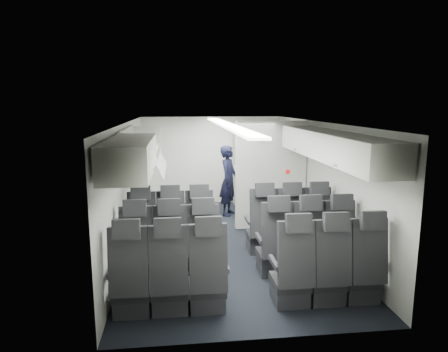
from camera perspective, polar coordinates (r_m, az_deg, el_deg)
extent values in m
cube|color=black|center=(7.28, 0.37, -9.55)|extent=(3.40, 6.00, 0.01)
cube|color=silver|center=(6.85, 0.39, 7.65)|extent=(3.40, 6.00, 0.01)
cube|color=silver|center=(9.93, -1.76, 2.26)|extent=(3.40, 0.01, 2.15)
cube|color=silver|center=(4.13, 5.60, -9.49)|extent=(3.40, 0.01, 2.15)
cube|color=silver|center=(6.99, -13.59, -1.48)|extent=(0.01, 6.00, 2.15)
cube|color=silver|center=(7.39, 13.59, -0.85)|extent=(0.01, 6.00, 2.15)
cube|color=white|center=(6.85, 0.39, 7.32)|extent=(0.25, 5.52, 0.03)
cube|color=black|center=(6.74, -11.36, -8.94)|extent=(0.44, 0.46, 0.12)
cube|color=#2D2D33|center=(6.79, -11.31, -10.22)|extent=(0.42, 0.42, 0.22)
cube|color=black|center=(6.39, -11.66, -5.78)|extent=(0.44, 0.20, 0.80)
cube|color=black|center=(6.25, -11.83, -2.38)|extent=(0.30, 0.12, 0.23)
cube|color=#2D2D33|center=(6.65, -13.37, -6.76)|extent=(0.05, 0.40, 0.06)
cube|color=#2D2D33|center=(6.61, -9.55, -6.72)|extent=(0.05, 0.40, 0.06)
cube|color=black|center=(6.71, -7.48, -8.89)|extent=(0.44, 0.46, 0.12)
cube|color=#2D2D33|center=(6.77, -7.45, -10.17)|extent=(0.42, 0.42, 0.22)
cube|color=black|center=(6.37, -7.60, -5.72)|extent=(0.44, 0.20, 0.80)
cube|color=black|center=(6.22, -7.69, -2.30)|extent=(0.30, 0.12, 0.23)
cube|color=#2D2D33|center=(6.61, -9.46, -6.71)|extent=(0.05, 0.40, 0.06)
cube|color=#2D2D33|center=(6.60, -5.62, -6.64)|extent=(0.05, 0.40, 0.06)
cube|color=black|center=(6.72, -3.60, -8.80)|extent=(0.44, 0.46, 0.12)
cube|color=#2D2D33|center=(6.78, -3.58, -10.08)|extent=(0.42, 0.42, 0.22)
cube|color=black|center=(6.38, -3.54, -5.63)|extent=(0.44, 0.20, 0.80)
cube|color=black|center=(6.23, -3.55, -2.21)|extent=(0.30, 0.12, 0.23)
cube|color=#2D2D33|center=(6.60, -5.53, -6.64)|extent=(0.05, 0.40, 0.06)
cube|color=#2D2D33|center=(6.62, -1.70, -6.54)|extent=(0.05, 0.40, 0.06)
cube|color=black|center=(6.85, 5.21, -8.45)|extent=(0.44, 0.46, 0.12)
cube|color=#2D2D33|center=(6.90, 5.19, -9.71)|extent=(0.42, 0.42, 0.22)
cube|color=black|center=(6.51, 5.68, -5.31)|extent=(0.44, 0.20, 0.80)
cube|color=black|center=(6.37, 5.84, -1.97)|extent=(0.30, 0.12, 0.23)
cube|color=#2D2D33|center=(6.70, 3.45, -6.35)|extent=(0.05, 0.40, 0.06)
cube|color=#2D2D33|center=(6.79, 7.13, -6.19)|extent=(0.05, 0.40, 0.06)
cube|color=black|center=(6.95, 8.88, -8.24)|extent=(0.44, 0.46, 0.12)
cube|color=#2D2D33|center=(7.01, 8.85, -9.48)|extent=(0.42, 0.42, 0.22)
cube|color=black|center=(6.62, 9.50, -5.14)|extent=(0.44, 0.20, 0.80)
cube|color=black|center=(6.48, 9.73, -1.85)|extent=(0.30, 0.12, 0.23)
cube|color=#2D2D33|center=(6.79, 7.22, -6.19)|extent=(0.05, 0.40, 0.06)
cube|color=#2D2D33|center=(6.91, 10.78, -6.00)|extent=(0.05, 0.40, 0.06)
cube|color=black|center=(7.09, 12.42, -8.01)|extent=(0.44, 0.46, 0.12)
cube|color=#2D2D33|center=(7.14, 12.37, -9.23)|extent=(0.42, 0.42, 0.22)
cube|color=black|center=(6.76, 13.18, -4.96)|extent=(0.44, 0.20, 0.80)
cube|color=black|center=(6.62, 13.47, -1.73)|extent=(0.30, 0.12, 0.23)
cube|color=#2D2D33|center=(6.91, 10.86, -6.00)|extent=(0.05, 0.40, 0.06)
cube|color=#2D2D33|center=(7.05, 14.29, -5.80)|extent=(0.05, 0.40, 0.06)
cube|color=black|center=(5.90, -12.05, -11.82)|extent=(0.44, 0.46, 0.12)
cube|color=#2D2D33|center=(5.96, -11.99, -13.24)|extent=(0.42, 0.42, 0.22)
cube|color=black|center=(5.54, -12.44, -8.36)|extent=(0.44, 0.20, 0.80)
cube|color=black|center=(5.38, -12.65, -4.48)|extent=(0.30, 0.12, 0.23)
cube|color=#2D2D33|center=(5.80, -14.38, -9.36)|extent=(0.05, 0.40, 0.06)
cube|color=#2D2D33|center=(5.75, -9.98, -9.34)|extent=(0.05, 0.40, 0.06)
cube|color=black|center=(5.87, -7.58, -11.78)|extent=(0.44, 0.46, 0.12)
cube|color=#2D2D33|center=(5.93, -7.55, -13.21)|extent=(0.42, 0.42, 0.22)
cube|color=black|center=(5.51, -7.73, -8.30)|extent=(0.44, 0.20, 0.80)
cube|color=black|center=(5.35, -7.84, -4.41)|extent=(0.30, 0.12, 0.23)
cube|color=#2D2D33|center=(5.75, -9.88, -9.33)|extent=(0.05, 0.40, 0.06)
cube|color=#2D2D33|center=(5.74, -5.43, -9.26)|extent=(0.05, 0.40, 0.06)
cube|color=black|center=(5.88, -3.10, -11.67)|extent=(0.44, 0.46, 0.12)
cube|color=#2D2D33|center=(5.94, -3.09, -13.10)|extent=(0.42, 0.42, 0.22)
cube|color=black|center=(5.52, -3.00, -8.19)|extent=(0.44, 0.20, 0.80)
cube|color=black|center=(5.36, -3.01, -4.30)|extent=(0.30, 0.12, 0.23)
cube|color=#2D2D33|center=(5.74, -5.33, -9.25)|extent=(0.05, 0.40, 0.06)
cube|color=#2D2D33|center=(5.77, -0.90, -9.12)|extent=(0.05, 0.40, 0.06)
cube|color=black|center=(6.03, 7.00, -11.17)|extent=(0.44, 0.46, 0.12)
cube|color=#2D2D33|center=(6.09, 6.97, -12.57)|extent=(0.42, 0.42, 0.22)
cube|color=black|center=(5.67, 7.63, -7.74)|extent=(0.44, 0.20, 0.80)
cube|color=black|center=(5.52, 7.86, -3.94)|extent=(0.30, 0.12, 0.23)
cube|color=#2D2D33|center=(5.86, 5.02, -8.86)|extent=(0.05, 0.40, 0.06)
cube|color=#2D2D33|center=(5.96, 9.21, -8.62)|extent=(0.05, 0.40, 0.06)
cube|color=black|center=(6.15, 11.16, -10.86)|extent=(0.44, 0.46, 0.12)
cube|color=#2D2D33|center=(6.20, 11.11, -12.24)|extent=(0.42, 0.42, 0.22)
cube|color=black|center=(5.80, 11.98, -7.47)|extent=(0.44, 0.20, 0.80)
cube|color=black|center=(5.65, 12.29, -3.76)|extent=(0.30, 0.12, 0.23)
cube|color=#2D2D33|center=(5.96, 9.31, -8.61)|extent=(0.05, 0.40, 0.06)
cube|color=#2D2D33|center=(6.09, 13.33, -8.33)|extent=(0.05, 0.40, 0.06)
cube|color=black|center=(6.29, 15.13, -10.51)|extent=(0.44, 0.46, 0.12)
cube|color=#2D2D33|center=(6.35, 15.06, -11.86)|extent=(0.42, 0.42, 0.22)
cube|color=black|center=(5.96, 16.12, -7.19)|extent=(0.44, 0.20, 0.80)
cube|color=black|center=(5.81, 16.51, -3.56)|extent=(0.30, 0.12, 0.23)
cube|color=#2D2D33|center=(6.10, 13.42, -8.33)|extent=(0.05, 0.40, 0.06)
cube|color=#2D2D33|center=(6.26, 17.24, -8.02)|extent=(0.05, 0.40, 0.06)
cube|color=black|center=(5.08, -13.00, -15.63)|extent=(0.44, 0.46, 0.12)
cube|color=#2D2D33|center=(5.15, -12.92, -17.23)|extent=(0.42, 0.42, 0.22)
cube|color=black|center=(4.70, -13.51, -11.86)|extent=(0.44, 0.20, 0.80)
cube|color=black|center=(4.52, -13.80, -7.39)|extent=(0.30, 0.12, 0.23)
cube|color=#2D2D33|center=(4.97, -15.76, -12.83)|extent=(0.05, 0.40, 0.06)
cube|color=#2D2D33|center=(4.92, -10.56, -12.86)|extent=(0.05, 0.40, 0.06)
cube|color=black|center=(5.05, -7.72, -15.62)|extent=(0.44, 0.46, 0.12)
cube|color=#2D2D33|center=(5.12, -7.68, -17.23)|extent=(0.42, 0.42, 0.22)
cube|color=black|center=(4.67, -7.90, -11.83)|extent=(0.44, 0.20, 0.80)
cube|color=black|center=(4.48, -8.04, -7.32)|extent=(0.30, 0.12, 0.23)
cube|color=#2D2D33|center=(4.92, -10.44, -12.86)|extent=(0.05, 0.40, 0.06)
cube|color=#2D2D33|center=(4.91, -5.17, -12.78)|extent=(0.05, 0.40, 0.06)
cube|color=black|center=(5.06, -2.43, -15.48)|extent=(0.44, 0.46, 0.12)
cube|color=#2D2D33|center=(5.13, -2.41, -17.09)|extent=(0.42, 0.42, 0.22)
cube|color=black|center=(4.68, -2.26, -11.68)|extent=(0.44, 0.20, 0.80)
cube|color=black|center=(4.49, -2.25, -7.19)|extent=(0.30, 0.12, 0.23)
cube|color=#2D2D33|center=(4.91, -5.05, -12.77)|extent=(0.05, 0.40, 0.06)
cube|color=#2D2D33|center=(4.93, 0.18, -12.58)|extent=(0.05, 0.40, 0.06)
cube|color=black|center=(5.23, 9.40, -14.71)|extent=(0.44, 0.46, 0.12)
cube|color=#2D2D33|center=(5.30, 9.35, -16.28)|extent=(0.42, 0.42, 0.22)
cube|color=black|center=(4.86, 10.29, -10.97)|extent=(0.44, 0.20, 0.80)
cube|color=black|center=(4.68, 10.62, -6.62)|extent=(0.30, 0.12, 0.23)
cube|color=#2D2D33|center=(5.04, 7.13, -12.18)|extent=(0.05, 0.40, 0.06)
cube|color=#2D2D33|center=(5.15, 11.99, -11.79)|extent=(0.05, 0.40, 0.06)
cube|color=black|center=(5.36, 14.17, -14.23)|extent=(0.44, 0.46, 0.12)
cube|color=#2D2D33|center=(5.43, 14.10, -15.77)|extent=(0.42, 0.42, 0.22)
cube|color=black|center=(5.00, 15.31, -10.54)|extent=(0.44, 0.20, 0.80)
cube|color=black|center=(4.83, 15.75, -6.30)|extent=(0.30, 0.12, 0.23)
cube|color=#2D2D33|center=(5.16, 12.10, -11.78)|extent=(0.05, 0.40, 0.06)
cube|color=#2D2D33|center=(5.31, 16.69, -11.34)|extent=(0.05, 0.40, 0.06)
cube|color=black|center=(5.53, 18.66, -13.69)|extent=(0.44, 0.46, 0.12)
cube|color=#2D2D33|center=(5.60, 18.56, -15.18)|extent=(0.42, 0.42, 0.22)
cube|color=black|center=(5.19, 20.00, -10.06)|extent=(0.44, 0.20, 0.80)
cube|color=black|center=(5.02, 20.53, -5.96)|extent=(0.30, 0.12, 0.23)
cube|color=#2D2D33|center=(5.31, 16.79, -11.33)|extent=(0.05, 0.40, 0.06)
cube|color=#2D2D33|center=(5.50, 21.08, -10.84)|extent=(0.05, 0.40, 0.06)
cube|color=silver|center=(4.86, -13.21, 2.83)|extent=(0.52, 1.80, 0.40)
cylinder|color=slate|center=(4.86, -10.21, 1.04)|extent=(0.04, 0.10, 0.04)
cube|color=#9E9E93|center=(6.61, -11.48, 3.09)|extent=(0.52, 1.70, 0.04)
cube|color=silver|center=(6.62, -13.79, 4.74)|extent=(0.06, 1.70, 0.44)
cube|color=silver|center=(5.77, -12.21, 4.02)|extent=(0.52, 0.04, 0.40)
cube|color=silver|center=(7.42, -11.02, 5.42)|extent=(0.52, 0.04, 0.40)
cube|color=silver|center=(6.61, -9.28, 2.19)|extent=(0.21, 1.61, 0.38)
cube|color=silver|center=(5.33, 18.31, 3.22)|extent=(0.52, 1.80, 0.40)
cylinder|color=slate|center=(5.25, 15.74, 1.49)|extent=(0.04, 0.10, 0.04)
cube|color=silver|center=(6.94, 12.24, 5.05)|extent=(0.52, 1.70, 0.40)
cylinder|color=slate|center=(6.88, 10.22, 3.74)|extent=(0.04, 0.10, 0.04)
cube|color=silver|center=(7.93, 6.71, 0.13)|extent=(1.40, 0.12, 2.13)
cube|color=white|center=(7.74, 6.01, 5.16)|extent=(0.24, 0.01, 0.10)
cube|color=red|center=(7.72, 5.66, 5.15)|extent=(0.13, 0.01, 0.04)
cube|color=red|center=(7.75, 6.75, 5.15)|extent=(0.05, 0.01, 0.03)
cylinder|color=white|center=(7.93, 9.08, 0.62)|extent=(0.11, 0.01, 0.11)
cylinder|color=red|center=(7.93, 9.10, 0.61)|extent=(0.09, 0.01, 0.09)
cube|color=#939399|center=(9.80, 3.93, 1.39)|extent=(0.85, 0.50, 1.90)
cube|color=#3F3F42|center=(9.63, 4.19, -1.50)|extent=(0.80, 0.01, 0.02)
cube|color=#3F3F42|center=(9.54, 4.23, 1.44)|extent=(0.80, 0.01, 0.02)
cube|color=#3F3F42|center=(9.47, 4.27, 4.43)|extent=(0.80, 0.01, 0.02)
cube|color=silver|center=(8.52, -11.95, -0.17)|extent=(0.10, 0.92, 1.86)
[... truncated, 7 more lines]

